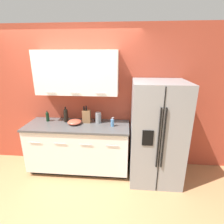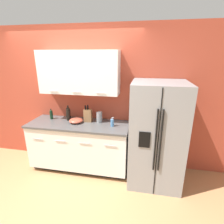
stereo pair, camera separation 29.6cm
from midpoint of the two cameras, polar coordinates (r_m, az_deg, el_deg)
ground_plane at (r=3.11m, az=-20.83°, el=-25.47°), size 14.00×14.00×0.00m
wall_back at (r=3.36m, az=-15.10°, el=5.73°), size 10.00×0.39×2.60m
counter_unit at (r=3.38m, az=-13.26°, el=-11.12°), size 1.82×0.64×0.92m
refrigerator at (r=2.99m, az=11.53°, el=-6.60°), size 0.84×0.81×1.71m
knife_block at (r=3.20m, az=-10.95°, el=-1.39°), size 0.14×0.09×0.32m
wine_bottle at (r=3.32m, az=-17.34°, el=-0.98°), size 0.08×0.08×0.28m
soap_dispenser at (r=2.99m, az=-2.71°, el=-3.53°), size 0.06×0.06×0.17m
oil_bottle at (r=3.48m, az=-22.64°, el=-1.37°), size 0.06×0.06×0.20m
steel_canister at (r=3.16m, az=-7.15°, el=-1.89°), size 0.11×0.11×0.21m
mixing_bowl at (r=3.20m, az=-14.75°, el=-3.22°), size 0.25×0.25×0.08m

